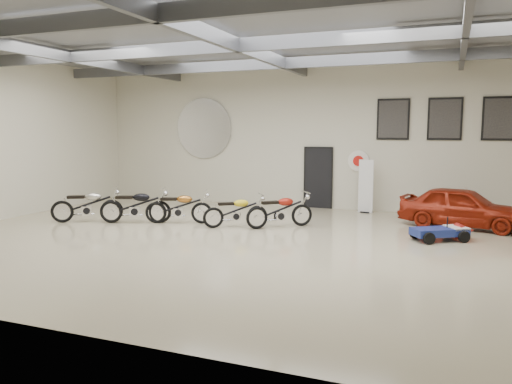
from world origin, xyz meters
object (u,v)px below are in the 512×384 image
at_px(motorcycle_black, 135,205).
at_px(motorcycle_gold, 179,206).
at_px(motorcycle_red, 280,210).
at_px(motorcycle_yellow, 235,211).
at_px(go_kart, 445,229).
at_px(banner_stand, 366,186).
at_px(vintage_car, 462,207).
at_px(motorcycle_silver, 87,204).

distance_m(motorcycle_black, motorcycle_gold, 1.30).
xyz_separation_m(motorcycle_gold, motorcycle_red, (2.98, 0.50, 0.00)).
relative_size(motorcycle_black, motorcycle_yellow, 1.14).
bearing_deg(go_kart, motorcycle_yellow, 150.50).
distance_m(motorcycle_black, motorcycle_yellow, 3.06).
bearing_deg(banner_stand, vintage_car, -20.20).
xyz_separation_m(motorcycle_black, go_kart, (8.60, 0.86, -0.24)).
height_order(motorcycle_yellow, go_kart, motorcycle_yellow).
relative_size(motorcycle_silver, go_kart, 1.22).
bearing_deg(banner_stand, motorcycle_black, -137.03).
xyz_separation_m(motorcycle_black, motorcycle_gold, (1.23, 0.42, -0.03)).
xyz_separation_m(motorcycle_silver, go_kart, (10.05, 1.24, -0.23)).
xyz_separation_m(motorcycle_black, vintage_car, (9.02, 2.84, 0.04)).
xyz_separation_m(motorcycle_silver, motorcycle_black, (1.45, 0.38, 0.01)).
xyz_separation_m(motorcycle_silver, motorcycle_gold, (2.68, 0.80, -0.03)).
distance_m(motorcycle_silver, motorcycle_gold, 2.80).
distance_m(banner_stand, motorcycle_gold, 6.26).
xyz_separation_m(banner_stand, go_kart, (2.53, -3.51, -0.60)).
relative_size(motorcycle_silver, motorcycle_gold, 1.05).
distance_m(motorcycle_yellow, motorcycle_red, 1.26).
bearing_deg(motorcycle_yellow, motorcycle_black, 153.94).
relative_size(banner_stand, motorcycle_gold, 0.93).
distance_m(banner_stand, motorcycle_red, 3.93).
distance_m(motorcycle_silver, motorcycle_yellow, 4.56).
bearing_deg(banner_stand, motorcycle_silver, -140.49).
xyz_separation_m(motorcycle_silver, motorcycle_yellow, (4.47, 0.91, -0.06)).
height_order(motorcycle_black, vintage_car, vintage_car).
bearing_deg(motorcycle_yellow, motorcycle_gold, 147.50).
xyz_separation_m(banner_stand, motorcycle_gold, (-4.84, -3.95, -0.40)).
height_order(banner_stand, motorcycle_yellow, banner_stand).
bearing_deg(motorcycle_yellow, motorcycle_silver, 155.56).
distance_m(motorcycle_silver, motorcycle_red, 5.81).
xyz_separation_m(banner_stand, motorcycle_red, (-1.86, -3.45, -0.40)).
distance_m(motorcycle_silver, vintage_car, 10.95).
height_order(go_kart, vintage_car, vintage_car).
relative_size(banner_stand, go_kart, 1.08).
height_order(motorcycle_gold, vintage_car, vintage_car).
relative_size(motorcycle_black, motorcycle_gold, 1.06).
distance_m(go_kart, vintage_car, 2.04).
relative_size(banner_stand, vintage_car, 0.53).
bearing_deg(vintage_car, motorcycle_black, 118.71).
distance_m(motorcycle_yellow, go_kart, 5.59).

